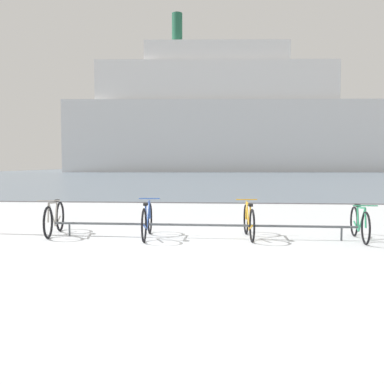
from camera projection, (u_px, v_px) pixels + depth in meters
The scene contains 7 objects.
ground at pixel (219, 174), 61.23m from camera, with size 80.00×132.00×0.08m.
bike_rack at pixel (201, 225), 9.33m from camera, with size 6.35×0.16×0.31m.
bicycle_0 at pixel (54, 218), 9.79m from camera, with size 0.46×1.71×0.80m.
bicycle_1 at pixel (147, 221), 9.38m from camera, with size 0.46×1.77×0.81m.
bicycle_2 at pixel (249, 221), 9.36m from camera, with size 0.46×1.68×0.79m.
bicycle_3 at pixel (360, 223), 9.08m from camera, with size 0.46×1.64×0.76m.
ferry_ship at pixel (221, 119), 78.25m from camera, with size 54.87×13.86×27.38m.
Camera 1 is at (1.29, -7.45, 1.58)m, focal length 41.78 mm.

